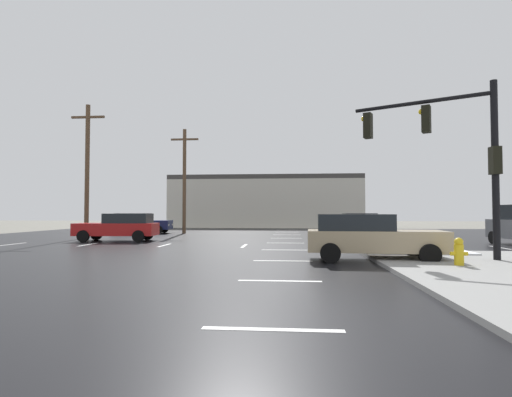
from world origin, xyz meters
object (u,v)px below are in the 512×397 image
at_px(sedan_silver, 353,223).
at_px(utility_pole_distant, 184,179).
at_px(sedan_red, 120,227).
at_px(traffic_signal_mast, 452,143).
at_px(sedan_tan, 369,236).
at_px(utility_pole_far, 87,168).
at_px(sedan_navy, 140,223).
at_px(fire_hydrant, 459,251).

relative_size(sedan_silver, utility_pole_distant, 0.56).
relative_size(sedan_silver, sedan_red, 0.99).
distance_m(traffic_signal_mast, utility_pole_distant, 21.91).
bearing_deg(sedan_tan, utility_pole_far, 148.59).
bearing_deg(utility_pole_distant, sedan_navy, -174.09).
bearing_deg(sedan_silver, sedan_tan, 80.38).
xyz_separation_m(fire_hydrant, utility_pole_distant, (-13.17, 19.05, 3.81)).
bearing_deg(sedan_navy, sedan_red, -79.92).
height_order(sedan_red, sedan_tan, same).
relative_size(fire_hydrant, utility_pole_far, 0.09).
bearing_deg(traffic_signal_mast, sedan_tan, 29.82).
xyz_separation_m(utility_pole_far, utility_pole_distant, (4.73, 6.27, -0.19)).
bearing_deg(sedan_red, sedan_tan, 141.53).
bearing_deg(sedan_silver, utility_pole_distant, 4.03).
distance_m(traffic_signal_mast, sedan_navy, 24.19).
bearing_deg(utility_pole_distant, sedan_tan, -57.28).
bearing_deg(sedan_red, sedan_silver, -149.72).
bearing_deg(utility_pole_far, sedan_silver, 23.29).
height_order(sedan_silver, utility_pole_far, utility_pole_far).
distance_m(fire_hydrant, sedan_red, 17.90).
relative_size(sedan_red, sedan_tan, 1.01).
distance_m(traffic_signal_mast, utility_pole_far, 21.44).
distance_m(fire_hydrant, sedan_silver, 20.57).
bearing_deg(sedan_silver, traffic_signal_mast, 88.96).
xyz_separation_m(traffic_signal_mast, utility_pole_distant, (-13.82, 17.00, 0.32)).
xyz_separation_m(sedan_tan, utility_pole_distant, (-11.02, 17.14, 3.49)).
bearing_deg(sedan_tan, utility_pole_distant, 125.94).
height_order(traffic_signal_mast, sedan_red, traffic_signal_mast).
xyz_separation_m(fire_hydrant, utility_pole_far, (-17.90, 12.78, 4.00)).
xyz_separation_m(fire_hydrant, sedan_red, (-14.61, 10.33, 0.32)).
bearing_deg(sedan_navy, fire_hydrant, -51.82).
relative_size(fire_hydrant, sedan_navy, 0.17).
bearing_deg(sedan_navy, sedan_tan, -52.71).
bearing_deg(fire_hydrant, sedan_navy, 131.66).
distance_m(sedan_navy, utility_pole_distant, 4.92).
bearing_deg(traffic_signal_mast, sedan_silver, -61.77).
bearing_deg(sedan_silver, sedan_red, 32.21).
relative_size(sedan_navy, utility_pole_distant, 0.56).
bearing_deg(sedan_silver, utility_pole_far, 20.83).
relative_size(fire_hydrant, utility_pole_distant, 0.10).
relative_size(sedan_silver, sedan_tan, 1.00).
height_order(sedan_red, utility_pole_distant, utility_pole_distant).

